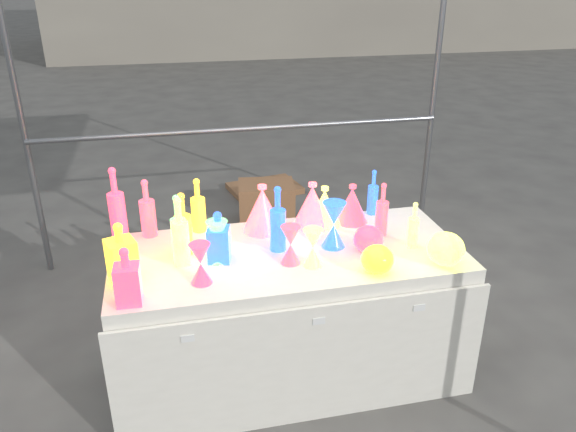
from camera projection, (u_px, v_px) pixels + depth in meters
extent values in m
plane|color=slate|center=(288.00, 367.00, 3.21)|extent=(80.00, 80.00, 0.00)
cylinder|color=gray|center=(20.00, 112.00, 3.75)|extent=(0.04, 0.04, 2.40)
cylinder|color=gray|center=(434.00, 91.00, 4.35)|extent=(0.04, 0.04, 2.40)
cylinder|color=gray|center=(244.00, 129.00, 4.10)|extent=(3.00, 0.04, 0.04)
cube|color=white|center=(288.00, 312.00, 3.05)|extent=(1.80, 0.80, 0.75)
cube|color=white|center=(307.00, 366.00, 2.70)|extent=(1.84, 0.02, 0.68)
cube|color=white|center=(188.00, 339.00, 2.47)|extent=(0.06, 0.00, 0.03)
cube|color=white|center=(319.00, 321.00, 2.59)|extent=(0.06, 0.00, 0.03)
cube|color=white|center=(419.00, 308.00, 2.69)|extent=(0.06, 0.00, 0.03)
cube|color=#986845|center=(266.00, 202.00, 4.97)|extent=(0.53, 0.41, 0.35)
cube|color=#986845|center=(265.00, 188.00, 5.68)|extent=(0.76, 0.61, 0.06)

